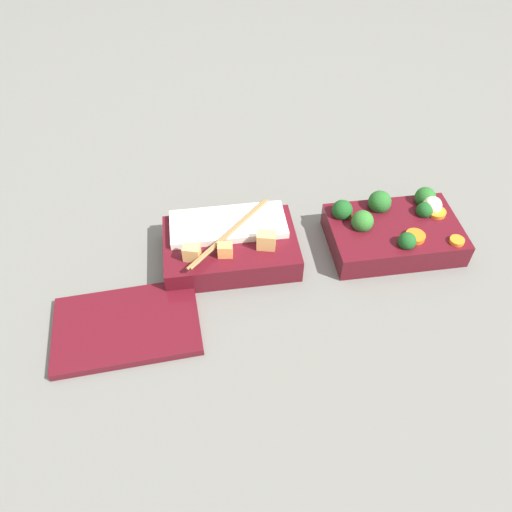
% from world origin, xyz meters
% --- Properties ---
extents(ground_plane, '(3.00, 3.00, 0.00)m').
position_xyz_m(ground_plane, '(0.00, 0.00, 0.00)').
color(ground_plane, slate).
extents(bento_tray_vegetable, '(0.21, 0.14, 0.07)m').
position_xyz_m(bento_tray_vegetable, '(-0.13, 0.00, 0.03)').
color(bento_tray_vegetable, '#510F19').
rests_on(bento_tray_vegetable, ground_plane).
extents(bento_tray_rice, '(0.21, 0.14, 0.07)m').
position_xyz_m(bento_tray_rice, '(0.14, -0.00, 0.03)').
color(bento_tray_rice, '#510F19').
rests_on(bento_tray_rice, ground_plane).
extents(bento_lid, '(0.22, 0.15, 0.01)m').
position_xyz_m(bento_lid, '(0.31, 0.12, 0.01)').
color(bento_lid, '#510F19').
rests_on(bento_lid, ground_plane).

